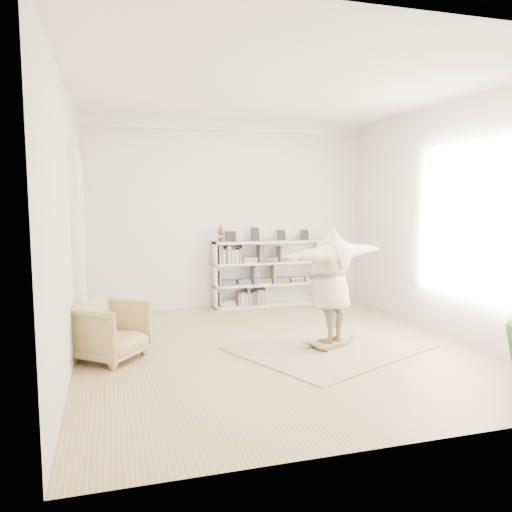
% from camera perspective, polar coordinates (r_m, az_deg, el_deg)
% --- Properties ---
extents(floor, '(6.00, 6.00, 0.00)m').
position_cam_1_polar(floor, '(7.27, 2.42, -10.45)').
color(floor, '#95744D').
rests_on(floor, ground).
extents(room_shell, '(6.00, 6.00, 6.00)m').
position_cam_1_polar(room_shell, '(9.88, -3.13, 14.57)').
color(room_shell, silver).
rests_on(room_shell, floor).
extents(doors, '(0.09, 1.78, 2.92)m').
position_cam_1_polar(doors, '(7.93, -19.58, 0.92)').
color(doors, white).
rests_on(doors, floor).
extents(bookshelf, '(2.20, 0.35, 1.64)m').
position_cam_1_polar(bookshelf, '(9.97, 1.30, -2.06)').
color(bookshelf, silver).
rests_on(bookshelf, floor).
extents(armchair, '(1.18, 1.17, 0.77)m').
position_cam_1_polar(armchair, '(6.95, -16.44, -8.21)').
color(armchair, tan).
rests_on(armchair, floor).
extents(rug, '(3.10, 2.85, 0.02)m').
position_cam_1_polar(rug, '(7.35, 8.36, -10.24)').
color(rug, tan).
rests_on(rug, floor).
extents(rocker_board, '(0.65, 0.53, 0.12)m').
position_cam_1_polar(rocker_board, '(7.33, 8.37, -9.77)').
color(rocker_board, brown).
rests_on(rocker_board, rug).
extents(person, '(2.05, 1.32, 1.63)m').
position_cam_1_polar(person, '(7.14, 8.48, -2.95)').
color(person, '#C8AF96').
rests_on(person, rocker_board).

